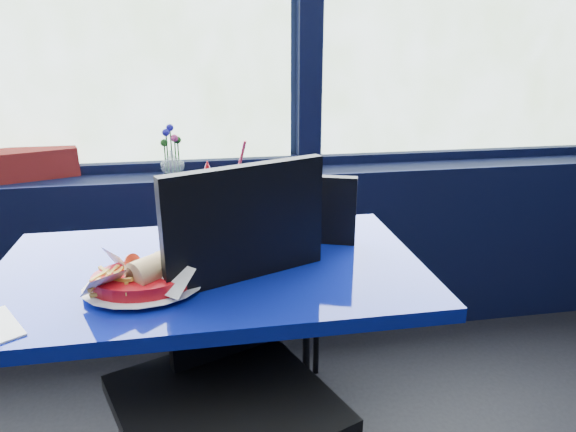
{
  "coord_description": "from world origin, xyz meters",
  "views": [
    {
      "loc": [
        0.29,
        0.65,
        1.37
      ],
      "look_at": [
        0.52,
        1.98,
        0.89
      ],
      "focal_mm": 32.0,
      "sensor_mm": 36.0,
      "label": 1
    }
  ],
  "objects_px": {
    "food_basket": "(145,278)",
    "near_table": "(214,321)",
    "flower_vase": "(172,160)",
    "soda_cup": "(235,218)",
    "chair_near_front": "(234,349)",
    "chair_near_back": "(273,280)",
    "ketchup_bottle": "(209,200)"
  },
  "relations": [
    {
      "from": "chair_near_back",
      "to": "food_basket",
      "type": "relative_size",
      "value": 3.07
    },
    {
      "from": "chair_near_front",
      "to": "chair_near_back",
      "type": "height_order",
      "value": "chair_near_front"
    },
    {
      "from": "chair_near_front",
      "to": "near_table",
      "type": "bearing_deg",
      "value": 80.78
    },
    {
      "from": "food_basket",
      "to": "chair_near_back",
      "type": "bearing_deg",
      "value": 28.86
    },
    {
      "from": "ketchup_bottle",
      "to": "soda_cup",
      "type": "distance_m",
      "value": 0.14
    },
    {
      "from": "food_basket",
      "to": "soda_cup",
      "type": "distance_m",
      "value": 0.38
    },
    {
      "from": "near_table",
      "to": "food_basket",
      "type": "distance_m",
      "value": 0.3
    },
    {
      "from": "near_table",
      "to": "food_basket",
      "type": "bearing_deg",
      "value": -143.18
    },
    {
      "from": "flower_vase",
      "to": "food_basket",
      "type": "distance_m",
      "value": 0.97
    },
    {
      "from": "flower_vase",
      "to": "ketchup_bottle",
      "type": "bearing_deg",
      "value": -75.95
    },
    {
      "from": "near_table",
      "to": "soda_cup",
      "type": "bearing_deg",
      "value": 62.27
    },
    {
      "from": "chair_near_back",
      "to": "soda_cup",
      "type": "height_order",
      "value": "soda_cup"
    },
    {
      "from": "chair_near_front",
      "to": "soda_cup",
      "type": "distance_m",
      "value": 0.44
    },
    {
      "from": "ketchup_bottle",
      "to": "soda_cup",
      "type": "bearing_deg",
      "value": -57.59
    },
    {
      "from": "chair_near_front",
      "to": "flower_vase",
      "type": "height_order",
      "value": "chair_near_front"
    },
    {
      "from": "flower_vase",
      "to": "food_basket",
      "type": "height_order",
      "value": "flower_vase"
    },
    {
      "from": "flower_vase",
      "to": "food_basket",
      "type": "bearing_deg",
      "value": -91.95
    },
    {
      "from": "food_basket",
      "to": "near_table",
      "type": "bearing_deg",
      "value": 19.94
    },
    {
      "from": "near_table",
      "to": "soda_cup",
      "type": "distance_m",
      "value": 0.32
    },
    {
      "from": "chair_near_back",
      "to": "flower_vase",
      "type": "distance_m",
      "value": 0.74
    },
    {
      "from": "flower_vase",
      "to": "ketchup_bottle",
      "type": "xyz_separation_m",
      "value": [
        0.14,
        -0.57,
        -0.01
      ]
    },
    {
      "from": "flower_vase",
      "to": "near_table",
      "type": "bearing_deg",
      "value": -81.04
    },
    {
      "from": "chair_near_back",
      "to": "near_table",
      "type": "bearing_deg",
      "value": 69.64
    },
    {
      "from": "flower_vase",
      "to": "soda_cup",
      "type": "bearing_deg",
      "value": -72.4
    },
    {
      "from": "near_table",
      "to": "chair_near_back",
      "type": "xyz_separation_m",
      "value": [
        0.21,
        0.27,
        -0.01
      ]
    },
    {
      "from": "chair_near_back",
      "to": "flower_vase",
      "type": "xyz_separation_m",
      "value": [
        -0.35,
        0.58,
        0.31
      ]
    },
    {
      "from": "food_basket",
      "to": "flower_vase",
      "type": "bearing_deg",
      "value": 71.17
    },
    {
      "from": "chair_near_back",
      "to": "soda_cup",
      "type": "distance_m",
      "value": 0.32
    },
    {
      "from": "ketchup_bottle",
      "to": "soda_cup",
      "type": "relative_size",
      "value": 0.73
    },
    {
      "from": "chair_near_back",
      "to": "ketchup_bottle",
      "type": "relative_size",
      "value": 4.0
    },
    {
      "from": "near_table",
      "to": "chair_near_front",
      "type": "bearing_deg",
      "value": -77.65
    },
    {
      "from": "chair_near_back",
      "to": "soda_cup",
      "type": "relative_size",
      "value": 2.93
    }
  ]
}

